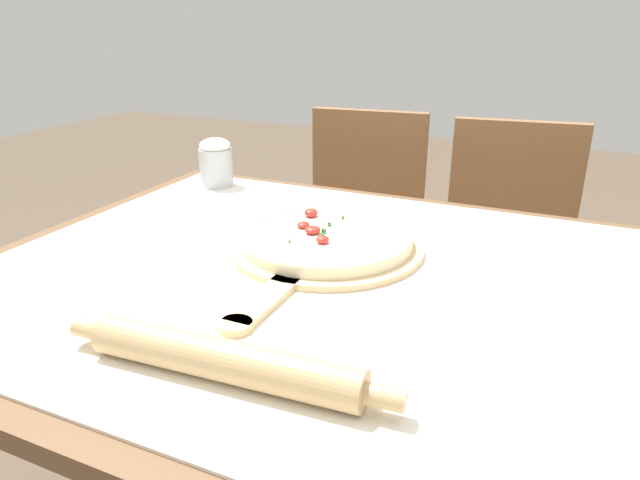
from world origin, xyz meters
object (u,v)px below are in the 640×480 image
at_px(pizza_peel, 323,250).
at_px(rolling_pin, 224,360).
at_px(chair_right, 506,251).
at_px(flour_cup, 216,162).
at_px(pizza, 326,237).
at_px(chair_left, 360,229).

xyz_separation_m(pizza_peel, rolling_pin, (0.05, -0.40, 0.02)).
relative_size(chair_right, flour_cup, 7.34).
distance_m(pizza, chair_right, 0.86).
distance_m(pizza, flour_cup, 0.51).
bearing_deg(chair_right, rolling_pin, -106.44).
distance_m(rolling_pin, chair_right, 1.24).
relative_size(pizza_peel, pizza, 1.65).
bearing_deg(chair_left, flour_cup, -118.98).
bearing_deg(rolling_pin, pizza_peel, 96.96).
height_order(pizza, rolling_pin, rolling_pin).
distance_m(rolling_pin, flour_cup, 0.84).
bearing_deg(flour_cup, pizza, -33.03).
xyz_separation_m(pizza_peel, chair_right, (0.26, 0.79, -0.26)).
bearing_deg(pizza, rolling_pin, -83.29).
bearing_deg(chair_left, pizza, -80.33).
bearing_deg(chair_right, pizza_peel, -114.54).
relative_size(pizza_peel, chair_right, 0.58).
height_order(pizza_peel, chair_right, chair_right).
distance_m(rolling_pin, chair_left, 1.25).
height_order(chair_left, chair_right, same).
distance_m(pizza_peel, chair_right, 0.87).
xyz_separation_m(pizza, flour_cup, (-0.42, 0.28, 0.04)).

